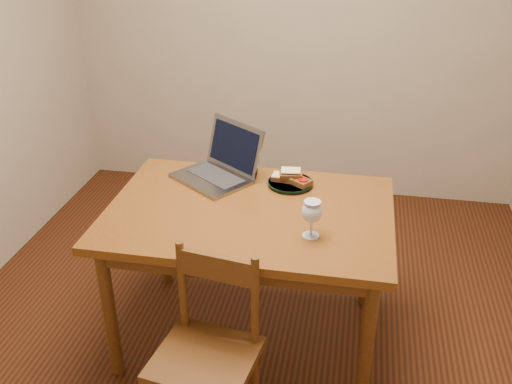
% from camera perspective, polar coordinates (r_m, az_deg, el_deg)
% --- Properties ---
extents(floor, '(3.20, 3.20, 0.02)m').
position_cam_1_polar(floor, '(3.13, -0.23, -12.80)').
color(floor, black).
rests_on(floor, ground).
extents(back_wall, '(3.20, 0.02, 2.60)m').
position_cam_1_polar(back_wall, '(4.03, 4.24, 17.36)').
color(back_wall, gray).
rests_on(back_wall, floor).
extents(front_wall, '(3.20, 0.02, 2.60)m').
position_cam_1_polar(front_wall, '(1.12, -16.60, -13.99)').
color(front_wall, gray).
rests_on(front_wall, floor).
extents(table, '(1.30, 0.90, 0.74)m').
position_cam_1_polar(table, '(2.65, -0.66, -3.33)').
color(table, '#46230B').
rests_on(table, floor).
extents(chair, '(0.44, 0.43, 0.42)m').
position_cam_1_polar(chair, '(2.32, -4.95, -15.05)').
color(chair, '#43250E').
rests_on(chair, floor).
extents(plate, '(0.23, 0.23, 0.02)m').
position_cam_1_polar(plate, '(2.82, 3.45, 0.86)').
color(plate, black).
rests_on(plate, table).
extents(sandwich_cheese, '(0.12, 0.08, 0.03)m').
position_cam_1_polar(sandwich_cheese, '(2.82, 2.74, 1.51)').
color(sandwich_cheese, '#381E0C').
rests_on(sandwich_cheese, plate).
extents(sandwich_tomato, '(0.14, 0.13, 0.04)m').
position_cam_1_polar(sandwich_tomato, '(2.79, 4.31, 1.21)').
color(sandwich_tomato, '#381E0C').
rests_on(sandwich_tomato, plate).
extents(sandwich_top, '(0.12, 0.08, 0.03)m').
position_cam_1_polar(sandwich_top, '(2.80, 3.50, 1.86)').
color(sandwich_top, '#381E0C').
rests_on(sandwich_top, plate).
extents(milk_glass, '(0.09, 0.09, 0.17)m').
position_cam_1_polar(milk_glass, '(2.37, 5.58, -2.70)').
color(milk_glass, white).
rests_on(milk_glass, table).
extents(laptop, '(0.49, 0.48, 0.26)m').
position_cam_1_polar(laptop, '(2.89, -3.42, 2.87)').
color(laptop, slate).
rests_on(laptop, table).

